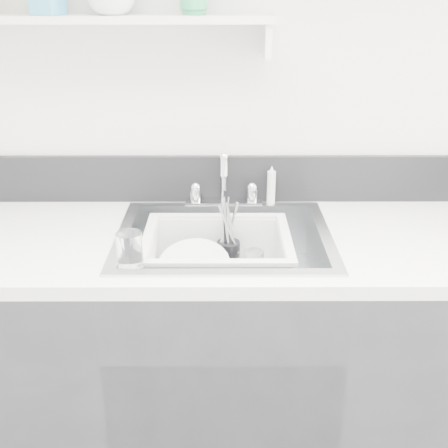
{
  "coord_description": "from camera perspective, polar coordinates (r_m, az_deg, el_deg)",
  "views": [
    {
      "loc": [
        -0.0,
        -0.34,
        1.61
      ],
      "look_at": [
        0.0,
        1.14,
        0.98
      ],
      "focal_mm": 45.0,
      "sensor_mm": 36.0,
      "label": 1
    }
  ],
  "objects": [
    {
      "name": "counter_run",
      "position": [
        1.92,
        -0.0,
        -13.84
      ],
      "size": [
        3.2,
        0.62,
        0.92
      ],
      "color": "#29292D",
      "rests_on": "ground"
    },
    {
      "name": "backsplash",
      "position": [
        1.93,
        -0.03,
        4.62
      ],
      "size": [
        3.2,
        0.02,
        0.16
      ],
      "primitive_type": "cube",
      "color": "black",
      "rests_on": "counter_run"
    },
    {
      "name": "sink",
      "position": [
        1.72,
        -0.0,
        -3.94
      ],
      "size": [
        0.64,
        0.52,
        0.2
      ],
      "primitive_type": null,
      "color": "silver",
      "rests_on": "counter_run"
    },
    {
      "name": "faucet",
      "position": [
        1.89,
        -0.02,
        3.54
      ],
      "size": [
        0.26,
        0.18,
        0.23
      ],
      "color": "silver",
      "rests_on": "counter_run"
    },
    {
      "name": "side_sprayer",
      "position": [
        1.9,
        4.82,
        3.9
      ],
      "size": [
        0.03,
        0.03,
        0.14
      ],
      "primitive_type": "cylinder",
      "color": "silver",
      "rests_on": "counter_run"
    },
    {
      "name": "wall_shelf",
      "position": [
        1.8,
        -11.94,
        19.45
      ],
      "size": [
        1.0,
        0.16,
        0.12
      ],
      "color": "silver",
      "rests_on": "room_shell"
    },
    {
      "name": "wash_tub",
      "position": [
        1.71,
        -0.72,
        -3.76
      ],
      "size": [
        0.52,
        0.46,
        0.17
      ],
      "primitive_type": null,
      "rotation": [
        0.0,
        0.0,
        0.27
      ],
      "color": "silver",
      "rests_on": "sink"
    },
    {
      "name": "plate_stack",
      "position": [
        1.72,
        -2.77,
        -5.18
      ],
      "size": [
        0.27,
        0.26,
        0.11
      ],
      "rotation": [
        0.0,
        0.0,
        -0.38
      ],
      "color": "white",
      "rests_on": "wash_tub"
    },
    {
      "name": "utensil_cup",
      "position": [
        1.8,
        0.43,
        -2.88
      ],
      "size": [
        0.07,
        0.07,
        0.25
      ],
      "rotation": [
        0.0,
        0.0,
        -0.26
      ],
      "color": "black",
      "rests_on": "wash_tub"
    },
    {
      "name": "ladle",
      "position": [
        1.75,
        -1.21,
        -4.4
      ],
      "size": [
        0.25,
        0.25,
        0.08
      ],
      "primitive_type": null,
      "rotation": [
        0.0,
        0.0,
        -0.79
      ],
      "color": "silver",
      "rests_on": "wash_tub"
    },
    {
      "name": "tumbler_in_tub",
      "position": [
        1.75,
        3.03,
        -4.09
      ],
      "size": [
        0.07,
        0.07,
        0.09
      ],
      "primitive_type": "cylinder",
      "rotation": [
        0.0,
        0.0,
        0.09
      ],
      "color": "white",
      "rests_on": "wash_tub"
    },
    {
      "name": "tumbler_counter",
      "position": [
        1.5,
        -9.55,
        -2.59
      ],
      "size": [
        0.07,
        0.07,
        0.1
      ],
      "primitive_type": "cylinder",
      "rotation": [
        0.0,
        0.0,
        0.07
      ],
      "color": "white",
      "rests_on": "counter_run"
    },
    {
      "name": "bowl_small",
      "position": [
        1.68,
        2.98,
        -6.36
      ],
      "size": [
        0.14,
        0.14,
        0.04
      ],
      "primitive_type": "imported",
      "rotation": [
        0.0,
        0.0,
        -0.22
      ],
      "color": "white",
      "rests_on": "wash_tub"
    }
  ]
}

